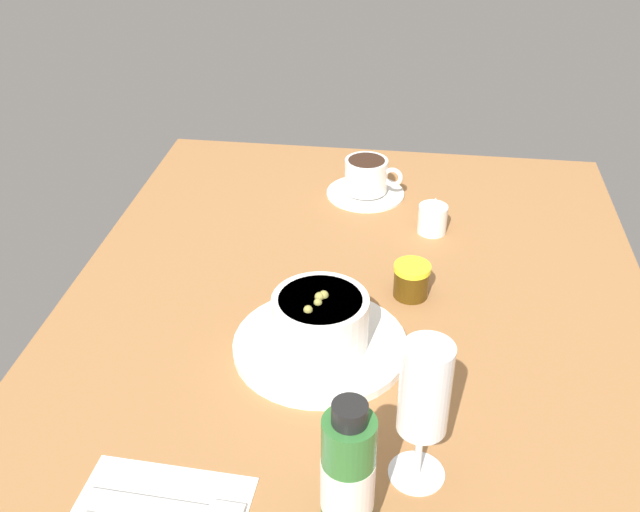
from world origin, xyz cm
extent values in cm
cube|color=#9E6B3D|center=(0.00, 0.00, -1.50)|extent=(110.00, 84.00, 3.00)
cylinder|color=white|center=(7.84, -3.70, 0.60)|extent=(22.73, 22.73, 1.20)
cylinder|color=white|center=(7.84, -3.70, 4.64)|extent=(12.36, 12.36, 6.87)
cylinder|color=beige|center=(7.84, -3.70, 7.27)|extent=(10.63, 10.63, 1.60)
sphere|color=olive|center=(10.42, -4.86, 8.17)|extent=(1.15, 1.15, 1.15)
sphere|color=olive|center=(7.57, -3.85, 8.17)|extent=(1.22, 1.22, 1.22)
sphere|color=olive|center=(7.15, -3.35, 8.17)|extent=(1.24, 1.24, 1.24)
sphere|color=olive|center=(8.77, -3.86, 8.17)|extent=(1.06, 1.06, 1.06)
sphere|color=olive|center=(7.32, -3.38, 8.17)|extent=(0.97, 0.97, 0.97)
cube|color=silver|center=(34.83, -17.47, 0.55)|extent=(1.82, 14.04, 0.50)
cube|color=silver|center=(34.83, -9.67, 0.55)|extent=(2.36, 3.69, 0.40)
cylinder|color=white|center=(-35.73, -1.40, 0.45)|extent=(13.88, 13.88, 0.90)
cylinder|color=white|center=(-35.73, -1.40, 3.82)|extent=(7.60, 7.60, 5.84)
cylinder|color=#352014|center=(-35.73, -1.40, 6.24)|extent=(6.46, 6.46, 1.00)
torus|color=white|center=(-34.99, 3.34, 4.11)|extent=(1.35, 3.68, 3.60)
cylinder|color=white|center=(-24.21, 10.44, 2.37)|extent=(4.74, 4.74, 4.75)
cone|color=white|center=(-26.33, 10.71, 4.18)|extent=(2.45, 1.93, 2.33)
cylinder|color=white|center=(26.92, 9.24, 0.20)|extent=(6.10, 6.10, 0.40)
cylinder|color=white|center=(26.92, 9.24, 3.71)|extent=(0.80, 0.80, 6.63)
cylinder|color=white|center=(26.92, 9.24, 12.28)|extent=(5.17, 5.17, 10.50)
cylinder|color=#EFE5CA|center=(26.92, 9.24, 10.70)|extent=(4.24, 4.24, 6.30)
cylinder|color=#4B300A|center=(-5.83, 7.57, 2.15)|extent=(5.02, 5.02, 4.30)
cylinder|color=yellow|center=(-5.83, 7.57, 4.70)|extent=(5.27, 5.27, 0.80)
cylinder|color=#337233|center=(35.16, 2.56, 7.56)|extent=(5.04, 5.04, 15.13)
cylinder|color=white|center=(35.16, 2.56, 7.26)|extent=(5.14, 5.14, 5.75)
cylinder|color=black|center=(35.16, 2.56, 16.12)|extent=(3.28, 3.28, 1.99)
camera|label=1|loc=(81.45, 6.21, 62.29)|focal=41.38mm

